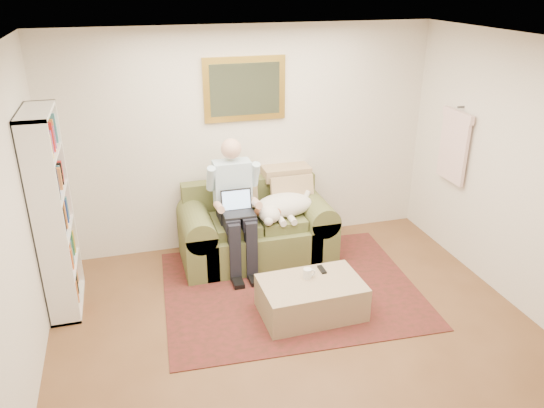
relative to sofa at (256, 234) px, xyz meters
name	(u,v)px	position (x,y,z in m)	size (l,w,h in m)	color
room_shell	(307,212)	(0.01, -1.67, 1.00)	(4.51, 5.00, 2.61)	brown
rug	(290,288)	(0.17, -0.79, -0.30)	(2.63, 2.11, 0.01)	#322014
sofa	(256,234)	(0.00, 0.00, 0.00)	(1.74, 0.88, 1.04)	olive
seated_man	(236,208)	(-0.26, -0.16, 0.43)	(0.57, 0.82, 1.46)	#8CBDD8
laptop	(238,207)	(-0.26, -0.23, 0.47)	(0.34, 0.27, 0.24)	black
sleeping_dog	(284,205)	(0.31, -0.09, 0.37)	(0.72, 0.45, 0.27)	white
ottoman	(311,298)	(0.23, -1.27, -0.12)	(0.98, 0.62, 0.36)	tan
coffee_mug	(307,273)	(0.22, -1.18, 0.11)	(0.08, 0.08, 0.10)	white
tv_remote	(322,269)	(0.40, -1.08, 0.07)	(0.05, 0.15, 0.02)	black
bookshelf	(53,214)	(-2.09, -0.43, 0.70)	(0.28, 0.80, 2.00)	white
wall_mirror	(245,89)	(0.00, 0.45, 1.60)	(0.94, 0.04, 0.72)	gold
hanging_shirt	(454,142)	(2.20, -0.43, 1.05)	(0.06, 0.52, 0.90)	#F7CFCC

